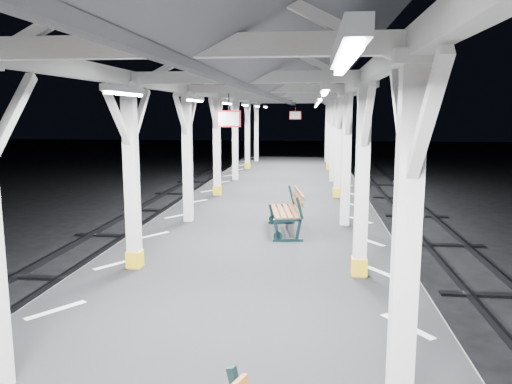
# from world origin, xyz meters

# --- Properties ---
(platform) EXTENTS (6.00, 50.00, 1.00)m
(platform) POSITION_xyz_m (0.00, 0.00, 0.50)
(platform) COLOR black
(platform) RESTS_ON ground
(hazard_stripes_left) EXTENTS (1.00, 48.00, 0.01)m
(hazard_stripes_left) POSITION_xyz_m (-2.45, 0.00, 1.00)
(hazard_stripes_left) COLOR silver
(hazard_stripes_left) RESTS_ON platform
(hazard_stripes_right) EXTENTS (1.00, 48.00, 0.01)m
(hazard_stripes_right) POSITION_xyz_m (2.45, 0.00, 1.00)
(hazard_stripes_right) COLOR silver
(hazard_stripes_right) RESTS_ON platform
(canopy) EXTENTS (5.40, 49.00, 4.65)m
(canopy) POSITION_xyz_m (0.00, -0.02, 4.56)
(canopy) COLOR silver
(canopy) RESTS_ON platform
(bench_mid) EXTENTS (0.94, 1.93, 1.00)m
(bench_mid) POSITION_xyz_m (0.65, 5.08, 1.54)
(bench_mid) COLOR black
(bench_mid) RESTS_ON platform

